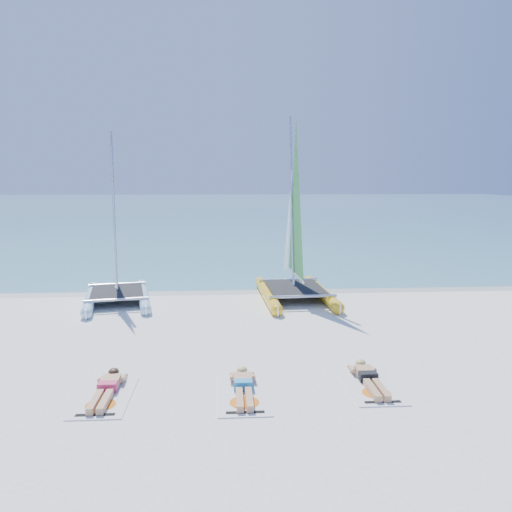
{
  "coord_description": "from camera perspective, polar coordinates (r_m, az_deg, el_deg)",
  "views": [
    {
      "loc": [
        -0.64,
        -12.95,
        4.18
      ],
      "look_at": [
        0.26,
        1.2,
        1.98
      ],
      "focal_mm": 35.0,
      "sensor_mm": 36.0,
      "label": 1
    }
  ],
  "objects": [
    {
      "name": "catamaran_yellow",
      "position": [
        17.75,
        4.23,
        2.03
      ],
      "size": [
        2.55,
        5.25,
        6.61
      ],
      "rotation": [
        0.0,
        0.0,
        0.05
      ],
      "color": "yellow",
      "rests_on": "ground"
    },
    {
      "name": "sea",
      "position": [
        76.07,
        -3.16,
        5.69
      ],
      "size": [
        140.0,
        115.0,
        0.01
      ],
      "primitive_type": "cube",
      "color": "#76BBC6",
      "rests_on": "ground"
    },
    {
      "name": "ground",
      "position": [
        13.63,
        -0.78,
        -9.03
      ],
      "size": [
        140.0,
        140.0,
        0.0
      ],
      "primitive_type": "plane",
      "color": "white",
      "rests_on": "ground"
    },
    {
      "name": "towel_a",
      "position": [
        10.41,
        -16.87,
        -15.19
      ],
      "size": [
        1.0,
        1.85,
        0.02
      ],
      "primitive_type": "cube",
      "color": "silver",
      "rests_on": "ground"
    },
    {
      "name": "towel_b",
      "position": [
        10.08,
        -1.42,
        -15.6
      ],
      "size": [
        1.0,
        1.85,
        0.02
      ],
      "primitive_type": "cube",
      "color": "silver",
      "rests_on": "ground"
    },
    {
      "name": "sunbather_a",
      "position": [
        10.54,
        -16.66,
        -14.23
      ],
      "size": [
        0.37,
        1.73,
        0.26
      ],
      "color": "tan",
      "rests_on": "towel_a"
    },
    {
      "name": "wet_sand_strip",
      "position": [
        18.93,
        -1.61,
        -3.91
      ],
      "size": [
        140.0,
        1.4,
        0.01
      ],
      "primitive_type": "cube",
      "color": "beige",
      "rests_on": "ground"
    },
    {
      "name": "towel_c",
      "position": [
        10.73,
        13.02,
        -14.29
      ],
      "size": [
        1.0,
        1.85,
        0.02
      ],
      "primitive_type": "cube",
      "color": "silver",
      "rests_on": "ground"
    },
    {
      "name": "catamaran_blue",
      "position": [
        17.55,
        -15.78,
        0.68
      ],
      "size": [
        2.91,
        4.72,
        6.0
      ],
      "rotation": [
        0.0,
        0.0,
        0.19
      ],
      "color": "#C0E5FC",
      "rests_on": "ground"
    },
    {
      "name": "sunbather_c",
      "position": [
        10.85,
        12.75,
        -13.37
      ],
      "size": [
        0.37,
        1.73,
        0.26
      ],
      "color": "tan",
      "rests_on": "towel_c"
    },
    {
      "name": "sunbather_b",
      "position": [
        10.21,
        -1.47,
        -14.6
      ],
      "size": [
        0.37,
        1.73,
        0.26
      ],
      "color": "tan",
      "rests_on": "towel_b"
    }
  ]
}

